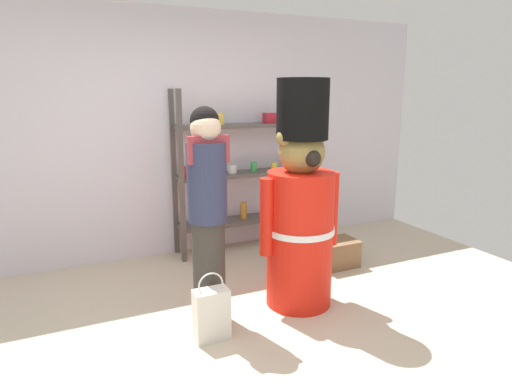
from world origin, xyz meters
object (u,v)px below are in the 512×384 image
(teddy_bear_guard, at_px, (300,209))
(shopping_bag, at_px, (212,314))
(person_shopper, at_px, (208,210))
(display_crate, at_px, (336,253))
(merchandise_shelf, at_px, (242,171))

(teddy_bear_guard, bearing_deg, shopping_bag, -164.89)
(person_shopper, xyz_separation_m, shopping_bag, (-0.08, -0.27, -0.70))
(display_crate, bearing_deg, teddy_bear_guard, -144.35)
(shopping_bag, bearing_deg, merchandise_shelf, 60.27)
(merchandise_shelf, distance_m, teddy_bear_guard, 1.48)
(teddy_bear_guard, relative_size, shopping_bag, 3.62)
(person_shopper, bearing_deg, merchandise_shelf, 58.08)
(merchandise_shelf, relative_size, shopping_bag, 3.48)
(teddy_bear_guard, height_order, display_crate, teddy_bear_guard)
(merchandise_shelf, xyz_separation_m, display_crate, (0.64, -0.93, -0.75))
(merchandise_shelf, distance_m, person_shopper, 1.69)
(merchandise_shelf, relative_size, display_crate, 4.12)
(person_shopper, xyz_separation_m, display_crate, (1.53, 0.50, -0.76))
(teddy_bear_guard, xyz_separation_m, person_shopper, (-0.78, 0.04, 0.07))
(person_shopper, distance_m, display_crate, 1.78)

